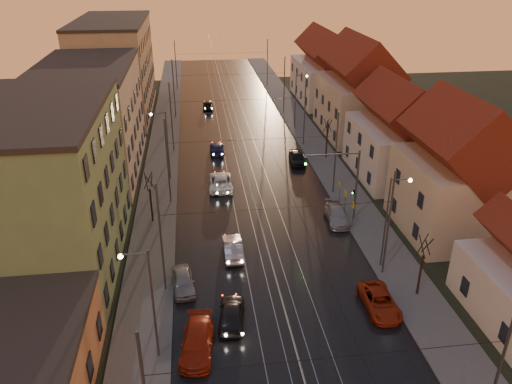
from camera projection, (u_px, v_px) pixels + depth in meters
name	position (u px, v px, depth m)	size (l,w,h in m)	color
ground	(300.00, 367.00, 31.08)	(160.00, 160.00, 0.00)	black
road	(239.00, 145.00, 66.85)	(16.00, 120.00, 0.04)	black
sidewalk_left	(163.00, 148.00, 65.68)	(4.00, 120.00, 0.15)	#4C4C4C
sidewalk_right	(312.00, 142.00, 67.97)	(4.00, 120.00, 0.15)	#4C4C4C
tram_rail_0	(222.00, 146.00, 66.58)	(0.06, 120.00, 0.03)	gray
tram_rail_1	(233.00, 145.00, 66.75)	(0.06, 120.00, 0.03)	gray
tram_rail_2	(245.00, 145.00, 66.92)	(0.06, 120.00, 0.03)	gray
tram_rail_3	(255.00, 144.00, 67.09)	(0.06, 120.00, 0.03)	gray
apartment_left_1	(46.00, 192.00, 38.79)	(10.00, 18.00, 13.00)	#668554
apartment_left_2	(91.00, 121.00, 56.89)	(10.00, 20.00, 12.00)	beige
apartment_left_3	(116.00, 69.00, 77.93)	(10.00, 24.00, 14.00)	#9F8467
house_right_1	(456.00, 176.00, 44.09)	(8.67, 10.20, 10.80)	beige
house_right_2	(399.00, 137.00, 56.07)	(9.18, 12.24, 9.20)	silver
house_right_3	(358.00, 93.00, 68.98)	(9.18, 14.28, 11.50)	beige
house_right_4	(325.00, 71.00, 85.41)	(9.18, 16.32, 10.00)	silver
catenary_pole_r_0	(499.00, 372.00, 24.75)	(0.16, 0.16, 9.00)	#595B60
catenary_pole_l_1	(161.00, 240.00, 36.20)	(0.16, 0.16, 9.00)	#595B60
catenary_pole_r_1	(388.00, 225.00, 38.17)	(0.16, 0.16, 9.00)	#595B60
catenary_pole_l_2	(168.00, 162.00, 49.62)	(0.16, 0.16, 9.00)	#595B60
catenary_pole_r_2	(336.00, 154.00, 51.59)	(0.16, 0.16, 9.00)	#595B60
catenary_pole_l_3	(171.00, 118.00, 63.03)	(0.16, 0.16, 9.00)	#595B60
catenary_pole_r_3	(305.00, 113.00, 65.00)	(0.16, 0.16, 9.00)	#595B60
catenary_pole_l_4	(174.00, 89.00, 76.45)	(0.16, 0.16, 9.00)	#595B60
catenary_pole_r_4	(284.00, 85.00, 78.42)	(0.16, 0.16, 9.00)	#595B60
catenary_pole_l_5	(176.00, 65.00, 92.55)	(0.16, 0.16, 9.00)	#595B60
catenary_pole_r_5	(267.00, 63.00, 94.52)	(0.16, 0.16, 9.00)	#595B60
street_lamp_0	(147.00, 295.00, 29.71)	(1.75, 0.32, 8.00)	#595B60
street_lamp_1	(391.00, 214.00, 38.96)	(1.75, 0.32, 8.00)	#595B60
street_lamp_2	(164.00, 139.00, 54.76)	(1.75, 0.32, 8.00)	#595B60
street_lamp_3	(298.00, 96.00, 71.16)	(1.75, 0.32, 8.00)	#595B60
traffic_light_mast	(347.00, 177.00, 46.11)	(5.30, 0.32, 7.20)	#595B60
bare_tree_0	(151.00, 199.00, 46.73)	(1.09, 1.09, 5.11)	black
bare_tree_1	(421.00, 267.00, 36.54)	(1.09, 1.09, 5.11)	black
bare_tree_2	(327.00, 140.00, 61.61)	(1.09, 1.09, 5.11)	black
driving_car_0	(232.00, 313.00, 34.56)	(1.72, 4.28, 1.46)	black
driving_car_1	(233.00, 248.00, 42.28)	(1.54, 4.41, 1.45)	#9C9CA1
driving_car_2	(221.00, 181.00, 54.48)	(2.52, 5.47, 1.52)	white
driving_car_3	(217.00, 149.00, 64.00)	(1.80, 4.43, 1.29)	navy
driving_car_4	(208.00, 105.00, 82.23)	(1.65, 4.09, 1.39)	black
parked_left_2	(197.00, 342.00, 32.03)	(2.00, 4.91, 1.42)	#AA2911
parked_left_3	(183.00, 281.00, 38.03)	(1.60, 3.99, 1.36)	#9F9FA4
parked_right_0	(380.00, 301.00, 35.87)	(2.16, 4.69, 1.30)	#A72B10
parked_right_1	(337.00, 215.00, 47.73)	(1.91, 4.71, 1.37)	#A8A8AE
parked_right_2	(297.00, 158.00, 60.81)	(1.77, 4.41, 1.50)	black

